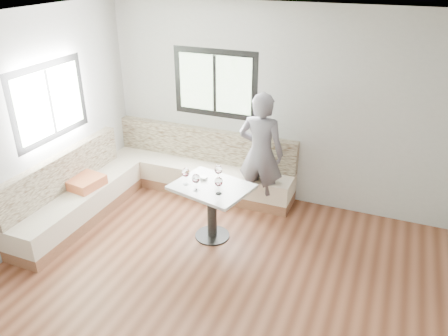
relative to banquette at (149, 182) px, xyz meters
The scene contains 9 objects.
room 2.42m from the banquette, 45.64° to the right, with size 5.01×5.01×2.81m.
banquette is the anchor object (origin of this frame).
table 1.33m from the banquette, 21.27° to the right, with size 1.06×0.90×0.75m.
person 1.70m from the banquette, 15.53° to the left, with size 0.63×0.42×1.74m, color slate.
olive_ramekin 1.20m from the banquette, 18.53° to the right, with size 0.09×0.09×0.04m.
wine_glass_a 1.21m from the banquette, 31.51° to the right, with size 0.10×0.10×0.22m.
wine_glass_b 1.40m from the banquette, 30.89° to the right, with size 0.10×0.10×0.22m.
wine_glass_c 1.62m from the banquette, 24.48° to the right, with size 0.10×0.10×0.22m.
wine_glass_d 1.42m from the banquette, 14.94° to the right, with size 0.10×0.10×0.22m.
Camera 1 is at (1.57, -3.18, 3.33)m, focal length 35.00 mm.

